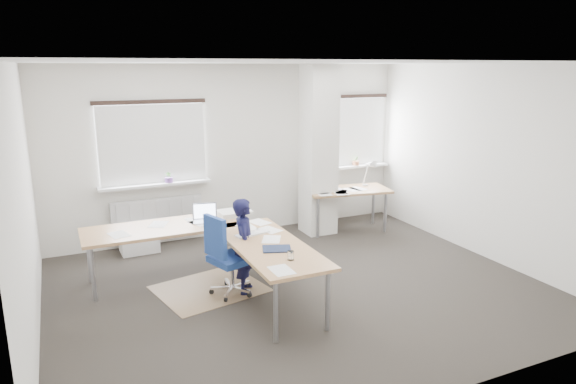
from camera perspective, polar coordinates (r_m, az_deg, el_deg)
name	(u,v)px	position (r m, az deg, el deg)	size (l,w,h in m)	color
ground	(299,288)	(6.68, 1.19, -10.60)	(6.00, 6.00, 0.00)	black
room_shell	(297,147)	(6.64, 0.98, 5.06)	(6.04, 5.04, 2.82)	silver
floor_mat	(210,289)	(6.72, -8.69, -10.57)	(1.26, 1.07, 0.01)	olive
white_crate	(139,241)	(8.17, -16.21, -5.27)	(0.55, 0.39, 0.33)	white
desk_main	(216,237)	(6.47, -7.96, -4.95)	(2.41, 2.60, 0.96)	#9E7944
desk_side	(348,192)	(8.77, 6.66, 0.04)	(1.50, 0.93, 1.22)	#9E7944
task_chair	(229,272)	(6.43, -6.55, -8.86)	(0.59, 0.57, 1.04)	navy
person	(245,246)	(6.39, -4.82, -5.97)	(0.44, 0.29, 1.20)	black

